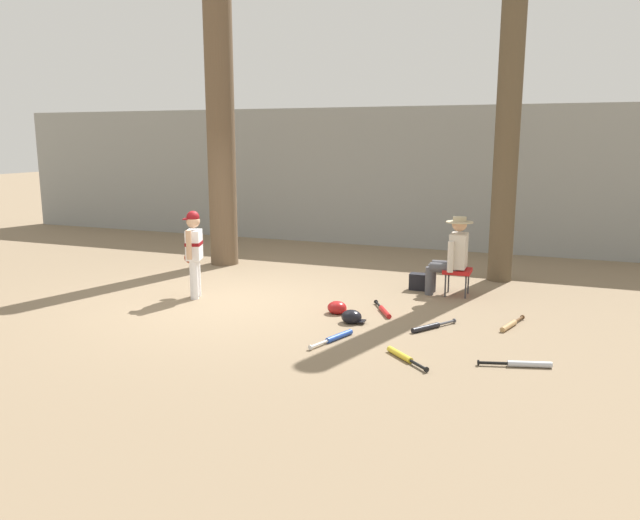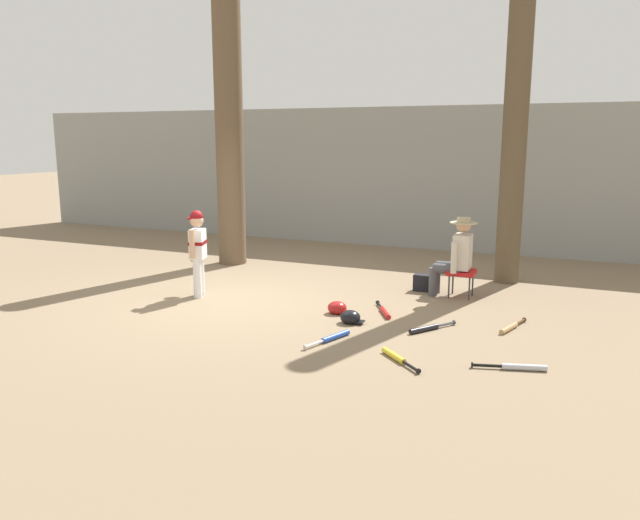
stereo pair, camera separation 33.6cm
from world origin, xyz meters
The scene contains 16 objects.
ground_plane centered at (0.00, 0.00, 0.00)m, with size 60.00×60.00×0.00m, color #7F6B51.
concrete_back_wall centered at (0.00, 5.53, 1.50)m, with size 18.00×0.36×3.00m, color gray.
tree_near_player centered at (-1.55, 2.39, 2.10)m, with size 0.74×0.74×4.93m.
tree_behind_spectator centered at (3.45, 2.87, 2.74)m, with size 0.56×0.56×6.04m.
young_ballplayer centered at (-0.68, 0.02, 0.74)m, with size 0.45×0.56×1.31m.
folding_stool centered at (2.95, 1.56, 0.36)m, with size 0.41×0.41×0.41m.
seated_spectator centered at (2.85, 1.56, 0.64)m, with size 0.67×0.53×1.20m.
handbag_beside_stool centered at (2.37, 1.70, 0.13)m, with size 0.34×0.18×0.26m, color black.
bat_red_barrel centered at (2.19, 0.22, 0.03)m, with size 0.43×0.70×0.07m.
bat_aluminum_silver centered at (4.10, -1.21, 0.03)m, with size 0.75×0.27×0.07m.
bat_wood_tan centered at (3.85, 0.18, 0.03)m, with size 0.26×0.70×0.07m.
bat_blue_youth centered at (1.97, -1.10, 0.03)m, with size 0.30×0.75×0.07m.
bat_black_composite centered at (2.91, -0.28, 0.03)m, with size 0.46×0.66×0.07m.
bat_yellow_trainer centered at (2.87, -1.44, 0.03)m, with size 0.57×0.53×0.07m.
batting_helmet_red centered at (1.60, -0.02, 0.08)m, with size 0.31×0.24×0.18m.
batting_helmet_black centered at (1.92, -0.37, 0.08)m, with size 0.32×0.24×0.18m.
Camera 2 is at (4.67, -7.57, 2.36)m, focal length 34.84 mm.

